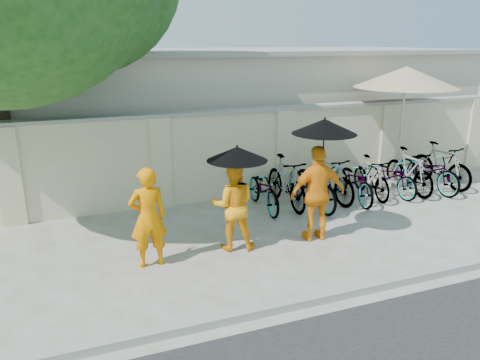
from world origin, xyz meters
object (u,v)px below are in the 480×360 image
object	(u,v)px
monk_center	(233,205)
patio_umbrella	(406,78)
monk_right	(318,194)
monk_left	(148,217)

from	to	relation	value
monk_center	patio_umbrella	xyz separation A→B (m)	(5.29, 2.12, 1.88)
monk_right	patio_umbrella	bearing A→B (deg)	-143.00
monk_left	monk_center	distance (m)	1.52
monk_left	monk_center	size ratio (longest dim) A/B	1.03
monk_center	monk_left	bearing A→B (deg)	22.70
monk_center	monk_right	world-z (taller)	monk_right
monk_right	patio_umbrella	size ratio (longest dim) A/B	0.60
monk_right	patio_umbrella	world-z (taller)	patio_umbrella
patio_umbrella	monk_right	bearing A→B (deg)	-147.98
monk_center	patio_umbrella	distance (m)	6.00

